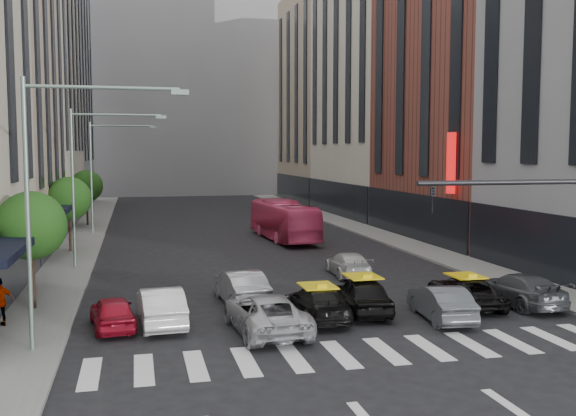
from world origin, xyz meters
TOP-DOWN VIEW (x-y plane):
  - ground at (0.00, 0.00)m, footprint 160.00×160.00m
  - sidewalk_left at (-11.50, 30.00)m, footprint 3.00×96.00m
  - sidewalk_right at (11.50, 30.00)m, footprint 3.00×96.00m
  - building_left_c at (-17.00, 46.00)m, footprint 8.00×20.00m
  - building_left_d at (-17.00, 65.00)m, footprint 8.00×18.00m
  - building_right_b at (17.00, 27.00)m, footprint 8.00×18.00m
  - building_right_c at (17.00, 46.00)m, footprint 8.00×20.00m
  - building_right_d at (17.00, 65.00)m, footprint 8.00×18.00m
  - building_far at (0.00, 85.00)m, footprint 30.00×10.00m
  - tree_near at (-11.80, 10.00)m, footprint 2.88×2.88m
  - tree_mid at (-11.80, 26.00)m, footprint 2.88×2.88m
  - tree_far at (-11.80, 42.00)m, footprint 2.88×2.88m
  - streetlamp_near at (-10.04, 4.00)m, footprint 5.38×0.25m
  - streetlamp_mid at (-10.04, 20.00)m, footprint 5.38×0.25m
  - streetlamp_far at (-10.04, 36.00)m, footprint 5.38×0.25m
  - liberty_sign at (12.60, 20.00)m, footprint 0.30×0.70m
  - car_red at (-8.47, 6.46)m, footprint 2.00×3.92m
  - car_white_front at (-6.67, 6.59)m, footprint 1.88×4.65m
  - car_silver at (-2.90, 4.63)m, footprint 2.76×5.41m
  - taxi_left at (-0.50, 6.00)m, footprint 1.92×4.65m
  - taxi_center at (1.60, 6.55)m, footprint 2.27×4.67m
  - car_grey_mid at (4.30, 4.79)m, footprint 1.95×4.42m
  - taxi_right at (6.39, 6.64)m, footprint 2.64×4.94m
  - car_grey_curb at (8.74, 6.21)m, footprint 2.32×5.05m
  - car_row2_left at (-3.07, 9.41)m, footprint 2.03×4.71m
  - car_row2_right at (3.64, 14.40)m, footprint 2.06×4.52m
  - bus at (3.46, 29.11)m, footprint 3.26×10.91m
  - pedestrian_far at (-12.60, 7.27)m, footprint 1.16×0.98m

SIDE VIEW (x-z plane):
  - ground at x=0.00m, z-range 0.00..0.00m
  - sidewalk_left at x=-11.50m, z-range 0.00..0.15m
  - sidewalk_right at x=11.50m, z-range 0.00..0.15m
  - car_red at x=-8.47m, z-range 0.00..1.28m
  - car_row2_right at x=3.64m, z-range 0.00..1.28m
  - taxi_right at x=6.39m, z-range 0.00..1.32m
  - taxi_left at x=-0.50m, z-range 0.00..1.35m
  - car_grey_mid at x=4.30m, z-range 0.00..1.41m
  - car_grey_curb at x=8.74m, z-range 0.00..1.43m
  - car_silver at x=-2.90m, z-range 0.00..1.46m
  - car_white_front at x=-6.67m, z-range 0.00..1.50m
  - car_row2_left at x=-3.07m, z-range 0.00..1.51m
  - taxi_center at x=1.60m, z-range 0.00..1.53m
  - pedestrian_far at x=-12.60m, z-range 0.15..2.01m
  - bus at x=3.46m, z-range 0.00..3.00m
  - tree_near at x=-11.80m, z-range 1.18..6.13m
  - tree_mid at x=-11.80m, z-range 1.18..6.13m
  - tree_far at x=-11.80m, z-range 1.18..6.13m
  - streetlamp_near at x=-10.04m, z-range 1.40..10.40m
  - streetlamp_mid at x=-10.04m, z-range 1.40..10.40m
  - streetlamp_far at x=-10.04m, z-range 1.40..10.40m
  - liberty_sign at x=12.60m, z-range 4.00..8.00m
  - building_right_b at x=17.00m, z-range 0.00..26.00m
  - building_right_d at x=17.00m, z-range 0.00..28.00m
  - building_left_d at x=-17.00m, z-range 0.00..30.00m
  - building_left_c at x=-17.00m, z-range 0.00..36.00m
  - building_far at x=0.00m, z-range 0.00..36.00m
  - building_right_c at x=17.00m, z-range 0.00..40.00m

